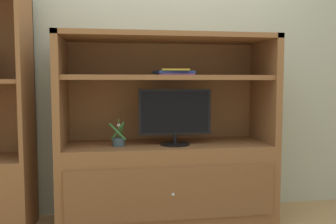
% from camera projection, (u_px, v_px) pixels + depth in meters
% --- Properties ---
extents(painted_rear_wall, '(6.00, 0.10, 2.80)m').
position_uv_depth(painted_rear_wall, '(161.00, 47.00, 3.09)').
color(painted_rear_wall, '#ADB29E').
rests_on(painted_rear_wall, ground_plane).
extents(media_console, '(1.63, 0.58, 1.46)m').
position_uv_depth(media_console, '(167.00, 163.00, 2.83)').
color(media_console, brown).
rests_on(media_console, ground_plane).
extents(tv_monitor, '(0.55, 0.23, 0.42)m').
position_uv_depth(tv_monitor, '(175.00, 116.00, 2.73)').
color(tv_monitor, black).
rests_on(tv_monitor, media_console).
extents(potted_plant, '(0.12, 0.09, 0.20)m').
position_uv_depth(potted_plant, '(119.00, 141.00, 2.69)').
color(potted_plant, '#384C56').
rests_on(potted_plant, media_console).
extents(magazine_stack, '(0.30, 0.34, 0.05)m').
position_uv_depth(magazine_stack, '(174.00, 72.00, 2.77)').
color(magazine_stack, purple).
rests_on(magazine_stack, media_console).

